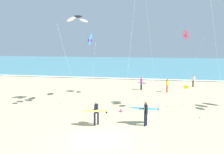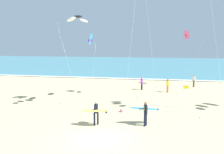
{
  "view_description": "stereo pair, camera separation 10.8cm",
  "coord_description": "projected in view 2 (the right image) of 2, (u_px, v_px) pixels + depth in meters",
  "views": [
    {
      "loc": [
        3.28,
        -13.12,
        5.63
      ],
      "look_at": [
        -0.24,
        5.27,
        2.99
      ],
      "focal_mm": 37.89,
      "sensor_mm": 36.0,
      "label": 1
    },
    {
      "loc": [
        3.38,
        -13.1,
        5.63
      ],
      "look_at": [
        -0.24,
        5.27,
        2.99
      ],
      "focal_mm": 37.89,
      "sensor_mm": 36.0,
      "label": 2
    }
  ],
  "objects": [
    {
      "name": "surfer_trailing",
      "position": [
        145.0,
        110.0,
        16.37
      ],
      "size": [
        2.26,
        1.13,
        1.71
      ],
      "color": "black",
      "rests_on": "ground"
    },
    {
      "name": "beach_ball",
      "position": [
        122.0,
        110.0,
        19.65
      ],
      "size": [
        0.28,
        0.28,
        0.28
      ],
      "primitive_type": "sphere",
      "color": "pink",
      "rests_on": "ground"
    },
    {
      "name": "shoreline_foam",
      "position": [
        136.0,
        79.0,
        37.73
      ],
      "size": [
        160.0,
        1.0,
        0.01
      ],
      "primitive_type": "cube",
      "color": "white",
      "rests_on": "ocean_water"
    },
    {
      "name": "bystander_purple_top",
      "position": [
        142.0,
        83.0,
        29.03
      ],
      "size": [
        0.26,
        0.48,
        1.59
      ],
      "color": "black",
      "rests_on": "ground"
    },
    {
      "name": "kite_delta_cobalt_outer",
      "position": [
        90.0,
        39.0,
        23.9
      ],
      "size": [
        0.59,
        4.15,
        6.73
      ],
      "color": "#2D99DB",
      "rests_on": "ground"
    },
    {
      "name": "surfer_lead",
      "position": [
        95.0,
        111.0,
        16.27
      ],
      "size": [
        1.96,
        0.91,
        1.71
      ],
      "color": "black",
      "rests_on": "ground"
    },
    {
      "name": "kite_delta_rose_low",
      "position": [
        187.0,
        35.0,
        31.07
      ],
      "size": [
        2.31,
        3.74,
        7.47
      ],
      "color": "pink",
      "rests_on": "ground"
    },
    {
      "name": "bystander_yellow_top",
      "position": [
        168.0,
        86.0,
        27.47
      ],
      "size": [
        0.33,
        0.42,
        1.59
      ],
      "color": "#D8593F",
      "rests_on": "ground"
    },
    {
      "name": "bystander_white_top",
      "position": [
        194.0,
        81.0,
        30.91
      ],
      "size": [
        0.48,
        0.27,
        1.59
      ],
      "color": "#4C3D2D",
      "rests_on": "ground"
    },
    {
      "name": "kite_arc_charcoal_mid",
      "position": [
        78.0,
        19.0,
        19.63
      ],
      "size": [
        3.21,
        2.21,
        7.97
      ],
      "color": "white",
      "rests_on": "ground"
    },
    {
      "name": "ocean_water",
      "position": [
        146.0,
        64.0,
        66.59
      ],
      "size": [
        160.0,
        60.0,
        0.08
      ],
      "primitive_type": "cube",
      "color": "teal",
      "rests_on": "ground"
    },
    {
      "name": "ground_plane",
      "position": [
        99.0,
        138.0,
        14.16
      ],
      "size": [
        160.0,
        160.0,
        0.0
      ],
      "primitive_type": "plane",
      "color": "tan"
    },
    {
      "name": "lifeguard_flag",
      "position": [
        184.0,
        94.0,
        20.64
      ],
      "size": [
        0.45,
        0.05,
        2.1
      ],
      "color": "silver",
      "rests_on": "ground"
    }
  ]
}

